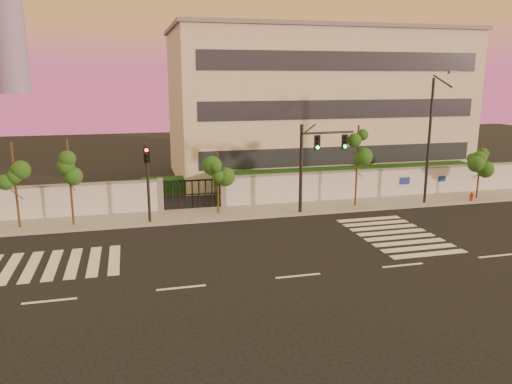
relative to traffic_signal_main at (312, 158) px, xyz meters
The scene contains 15 objects.
ground 10.83m from the traffic_signal_main, 113.46° to the right, with size 120.00×120.00×0.00m, color black.
sidewalk 5.46m from the traffic_signal_main, 164.78° to the left, with size 60.00×3.00×0.15m, color gray.
perimeter_wall 5.35m from the traffic_signal_main, 146.70° to the left, with size 60.00×0.36×2.20m.
hedge_row 6.66m from the traffic_signal_main, 118.55° to the left, with size 41.00×4.25×1.80m.
institutional_building 13.78m from the traffic_signal_main, 68.65° to the left, with size 24.40×12.40×12.25m.
road_markings 8.72m from the traffic_signal_main, 135.12° to the right, with size 57.00×7.62×0.02m.
street_tree_b 16.99m from the traffic_signal_main, behind, with size 1.58×1.26×4.95m.
street_tree_c 14.11m from the traffic_signal_main, behind, with size 1.56×1.25×5.02m.
street_tree_d 5.81m from the traffic_signal_main, 168.52° to the left, with size 1.48×1.18×3.91m.
street_tree_e 3.43m from the traffic_signal_main, 11.35° to the left, with size 1.50×1.19×5.39m.
street_tree_f 12.54m from the traffic_signal_main, ahead, with size 1.51×1.20×3.92m.
traffic_signal_main is the anchor object (origin of this frame).
traffic_signal_secondary 9.90m from the traffic_signal_main, behind, with size 0.37×0.35×4.70m.
streetlight_east 8.26m from the traffic_signal_main, ahead, with size 0.52×2.09×8.70m.
fire_hydrant 11.97m from the traffic_signal_main, ahead, with size 0.28×0.28×0.74m.
Camera 1 is at (-6.71, -18.98, 8.31)m, focal length 35.00 mm.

